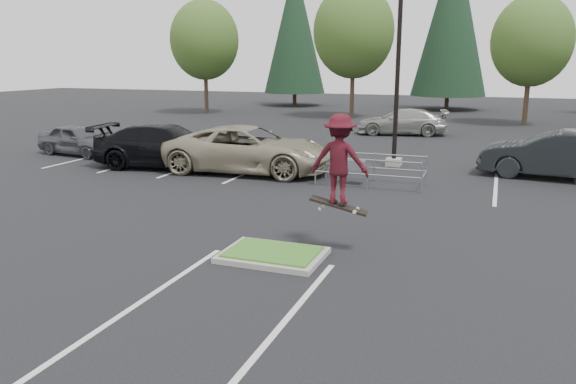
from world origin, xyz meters
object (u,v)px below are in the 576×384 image
(decid_b, at_px, (354,34))
(decid_c, at_px, (531,44))
(light_pole, at_px, (399,52))
(skateboarder, at_px, (340,160))
(car_l_grey, at_px, (78,140))
(car_r_charc, at_px, (557,155))
(conif_b, at_px, (452,16))
(car_l_tan, at_px, (248,149))
(conif_a, at_px, (295,28))
(car_l_black, at_px, (167,146))
(car_far_silver, at_px, (402,122))
(decid_a, at_px, (205,43))
(cart_corral, at_px, (359,166))

(decid_b, distance_m, decid_c, 12.05)
(light_pole, height_order, skateboarder, light_pole)
(car_l_grey, bearing_deg, car_r_charc, -76.56)
(conif_b, xyz_separation_m, car_l_grey, (-13.50, -30.88, -7.16))
(decid_c, xyz_separation_m, car_l_tan, (-10.49, -21.22, -4.36))
(conif_a, distance_m, car_l_black, 32.79)
(decid_b, height_order, decid_c, decid_b)
(car_l_tan, relative_size, car_l_black, 1.07)
(decid_c, bearing_deg, light_pole, -107.11)
(decid_c, height_order, car_l_black, decid_c)
(decid_c, distance_m, car_far_silver, 11.31)
(decid_c, height_order, car_far_silver, decid_c)
(decid_a, xyz_separation_m, decid_b, (12.00, 0.50, 0.46))
(decid_b, height_order, car_l_tan, decid_b)
(car_l_black, distance_m, car_r_charc, 14.83)
(conif_b, relative_size, cart_corral, 3.93)
(decid_b, xyz_separation_m, car_far_silver, (5.20, -8.53, -5.30))
(decid_a, height_order, decid_b, decid_b)
(cart_corral, height_order, car_far_silver, car_far_silver)
(light_pole, distance_m, car_l_grey, 14.72)
(conif_b, xyz_separation_m, car_far_silver, (-0.81, -18.50, -7.10))
(car_l_black, bearing_deg, decid_a, 16.33)
(conif_b, height_order, car_r_charc, conif_b)
(decid_a, relative_size, car_l_grey, 2.19)
(conif_a, bearing_deg, car_far_silver, -53.77)
(light_pole, xyz_separation_m, car_l_tan, (-5.00, -3.39, -3.67))
(car_l_grey, xyz_separation_m, car_r_charc, (20.00, 1.88, 0.19))
(conif_a, bearing_deg, cart_corral, -66.37)
(conif_a, xyz_separation_m, conif_b, (14.00, 0.50, 0.75))
(decid_c, distance_m, skateboarder, 29.40)
(conif_b, bearing_deg, car_l_grey, -113.61)
(car_far_silver, bearing_deg, car_l_grey, -56.44)
(decid_a, xyz_separation_m, cart_corral, (18.01, -22.04, -4.93))
(light_pole, relative_size, decid_b, 1.05)
(decid_b, relative_size, conif_b, 0.66)
(decid_a, height_order, skateboarder, decid_a)
(decid_b, bearing_deg, car_l_black, -95.13)
(decid_b, distance_m, car_l_tan, 22.57)
(cart_corral, distance_m, skateboarder, 7.24)
(cart_corral, bearing_deg, car_l_grey, 172.56)
(decid_c, bearing_deg, car_l_tan, -116.31)
(light_pole, xyz_separation_m, car_l_grey, (-14.00, -2.38, -3.87))
(car_l_grey, height_order, car_r_charc, car_r_charc)
(light_pole, height_order, decid_b, light_pole)
(decid_b, relative_size, car_l_black, 1.61)
(skateboarder, bearing_deg, car_far_silver, -84.38)
(light_pole, xyz_separation_m, decid_b, (-6.51, 18.53, 1.48))
(decid_c, relative_size, conif_a, 0.64)
(conif_b, bearing_deg, cart_corral, -90.00)
(decid_a, relative_size, car_r_charc, 1.67)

